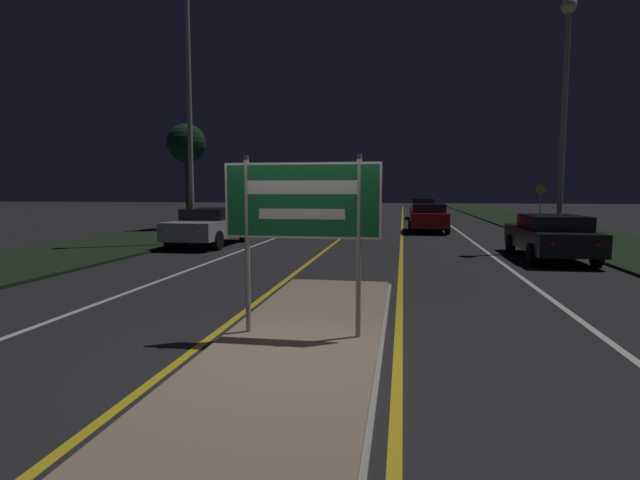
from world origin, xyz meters
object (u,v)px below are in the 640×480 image
object	(u,v)px
highway_sign	(302,208)
streetlight_left_near	(189,84)
car_approaching_2	(312,208)
car_approaching_0	(210,225)
car_receding_2	(422,208)
car_receding_1	(428,217)
car_receding_0	(550,236)
warning_sign	(540,201)
car_approaching_1	(341,213)
streetlight_right_near	(565,90)

from	to	relation	value
highway_sign	streetlight_left_near	xyz separation A→B (m)	(-6.54, 11.23, 4.19)
car_approaching_2	car_approaching_0	bearing A→B (deg)	-90.52
car_receding_2	car_approaching_2	size ratio (longest dim) A/B	1.03
car_approaching_2	car_receding_1	bearing A→B (deg)	-57.03
car_receding_0	car_approaching_2	xyz separation A→B (m)	(-11.57, 22.58, -0.01)
car_receding_2	warning_sign	xyz separation A→B (m)	(6.06, -9.15, 0.72)
car_approaching_1	car_approaching_2	world-z (taller)	car_approaching_1
car_approaching_2	streetlight_left_near	bearing A→B (deg)	-92.16
highway_sign	car_receding_1	distance (m)	19.37
car_receding_1	car_approaching_0	size ratio (longest dim) A/B	0.92
streetlight_right_near	car_approaching_0	xyz separation A→B (m)	(-12.59, -0.08, -4.67)
streetlight_right_near	car_receding_1	xyz separation A→B (m)	(-4.03, 7.57, -4.68)
streetlight_right_near	car_receding_1	world-z (taller)	streetlight_right_near
streetlight_right_near	car_receding_0	xyz separation A→B (m)	(-0.84, -2.11, -4.72)
streetlight_right_near	car_receding_2	world-z (taller)	streetlight_right_near
highway_sign	streetlight_left_near	world-z (taller)	streetlight_left_near
streetlight_right_near	car_receding_0	size ratio (longest dim) A/B	1.77
car_receding_1	car_receding_2	world-z (taller)	car_receding_2
streetlight_left_near	streetlight_right_near	distance (m)	13.21
highway_sign	warning_sign	world-z (taller)	highway_sign
highway_sign	warning_sign	bearing A→B (deg)	68.66
car_approaching_1	highway_sign	bearing A→B (deg)	-84.18
car_approaching_2	warning_sign	xyz separation A→B (m)	(14.62, -9.37, 0.79)
highway_sign	car_approaching_1	size ratio (longest dim) A/B	0.57
streetlight_left_near	warning_sign	world-z (taller)	streetlight_left_near
highway_sign	car_approaching_0	size ratio (longest dim) A/B	0.51
car_receding_0	car_approaching_0	xyz separation A→B (m)	(-11.76, 2.03, 0.04)
streetlight_right_near	streetlight_left_near	bearing A→B (deg)	-178.42
streetlight_right_near	car_approaching_1	size ratio (longest dim) A/B	1.96
car_approaching_0	streetlight_left_near	bearing A→B (deg)	-154.34
streetlight_left_near	car_receding_1	xyz separation A→B (m)	(9.16, 7.93, -5.27)
highway_sign	car_receding_1	world-z (taller)	highway_sign
car_receding_2	car_approaching_0	distance (m)	22.13
car_receding_0	car_approaching_2	distance (m)	25.37
streetlight_right_near	car_approaching_0	bearing A→B (deg)	-179.66
car_approaching_0	highway_sign	bearing A→B (deg)	-62.69
car_receding_1	car_approaching_1	distance (m)	6.94
car_receding_1	car_receding_2	bearing A→B (deg)	89.15
car_receding_0	highway_sign	bearing A→B (deg)	-121.50
car_receding_0	car_approaching_2	size ratio (longest dim) A/B	1.10
streetlight_right_near	car_receding_1	bearing A→B (deg)	118.05
car_receding_0	car_approaching_0	world-z (taller)	car_approaching_0
streetlight_right_near	car_approaching_2	bearing A→B (deg)	121.21
car_approaching_2	streetlight_right_near	bearing A→B (deg)	-58.79
streetlight_left_near	car_approaching_1	size ratio (longest dim) A/B	2.35
car_receding_1	car_approaching_0	xyz separation A→B (m)	(-8.56, -7.65, 0.00)
car_receding_0	car_receding_2	xyz separation A→B (m)	(-3.01, 22.36, 0.06)
highway_sign	car_receding_2	xyz separation A→B (m)	(2.80, 31.84, -1.06)
car_receding_0	car_receding_1	size ratio (longest dim) A/B	1.07
streetlight_left_near	car_approaching_2	world-z (taller)	streetlight_left_near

